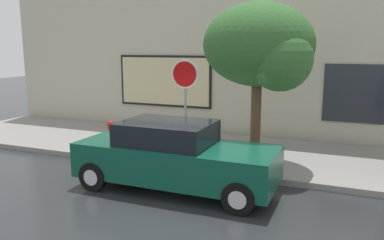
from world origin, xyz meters
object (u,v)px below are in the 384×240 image
stop_sign (185,89)px  parked_car (175,156)px  street_tree (262,48)px  fire_hydrant (111,134)px

stop_sign → parked_car: bearing=-73.4°
street_tree → parked_car: bearing=-121.5°
parked_car → fire_hydrant: parked_car is taller
parked_car → stop_sign: (-0.55, 1.85, 1.28)m
parked_car → street_tree: street_tree is taller
fire_hydrant → stop_sign: 2.91m
parked_car → fire_hydrant: bearing=145.9°
parked_car → stop_sign: size_ratio=1.66×
street_tree → stop_sign: (-1.93, -0.39, -1.06)m
parked_car → stop_sign: stop_sign is taller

